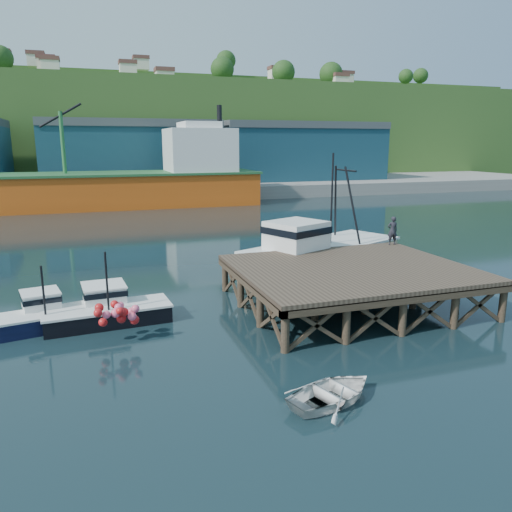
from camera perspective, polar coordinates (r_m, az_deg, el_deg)
name	(u,v)px	position (r m, az deg, el deg)	size (l,w,h in m)	color
ground	(254,316)	(25.41, -0.27, -6.84)	(300.00, 300.00, 0.00)	black
wharf	(353,271)	(26.86, 11.06, -1.67)	(12.00, 10.00, 2.62)	brown
far_quay	(130,186)	(93.31, -14.20, 7.77)	(160.00, 40.00, 2.00)	gray
warehouse_mid	(131,155)	(88.04, -14.11, 11.09)	(28.00, 16.00, 9.00)	navy
warehouse_right	(295,154)	(95.43, 4.50, 11.53)	(30.00, 16.00, 9.00)	navy
cargo_ship	(78,183)	(70.89, -19.64, 7.83)	(55.50, 10.00, 13.75)	#DC5614
hillside	(116,132)	(122.95, -15.69, 13.48)	(220.00, 50.00, 22.00)	#2D511E
boat_navy	(44,315)	(25.67, -23.09, -6.19)	(5.33, 3.27, 3.17)	black
boat_black	(107,309)	(25.41, -16.67, -5.79)	(6.08, 5.10, 3.67)	black
trawler	(319,250)	(33.26, 7.25, 0.70)	(12.52, 8.65, 7.92)	beige
dinghy	(333,392)	(17.58, 8.79, -15.11)	(2.44, 3.41, 0.71)	silver
dockworker	(392,231)	(33.26, 15.33, 2.82)	(0.67, 0.44, 1.84)	black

